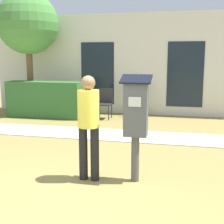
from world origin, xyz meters
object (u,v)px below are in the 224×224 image
object	(u,v)px
parking_meter	(136,115)
outdoor_chair_middle	(139,101)
person_standing	(89,120)
outdoor_chair_left	(105,101)

from	to	relation	value
parking_meter	outdoor_chair_middle	bearing A→B (deg)	97.55
parking_meter	person_standing	xyz separation A→B (m)	(-0.69, -0.11, -0.09)
outdoor_chair_left	outdoor_chair_middle	xyz separation A→B (m)	(1.00, 0.28, 0.00)
parking_meter	outdoor_chair_middle	world-z (taller)	parking_meter
outdoor_chair_left	outdoor_chair_middle	bearing A→B (deg)	20.83
outdoor_chair_middle	parking_meter	bearing A→B (deg)	-72.44
person_standing	outdoor_chair_left	distance (m)	4.81
person_standing	outdoor_chair_middle	size ratio (longest dim) A/B	1.76
parking_meter	person_standing	distance (m)	0.70
outdoor_chair_middle	outdoor_chair_left	bearing A→B (deg)	-154.23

